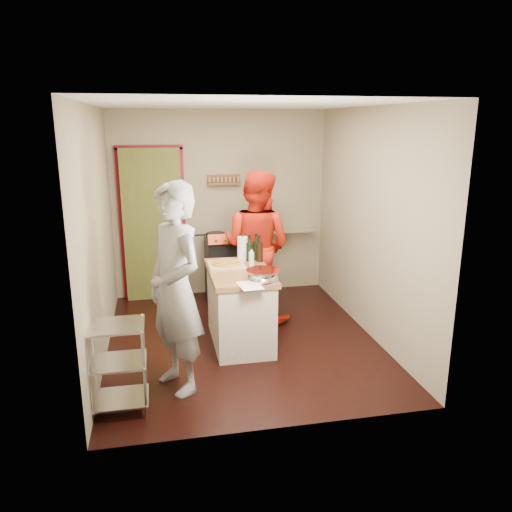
# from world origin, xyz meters

# --- Properties ---
(floor) EXTENTS (3.50, 3.50, 0.00)m
(floor) POSITION_xyz_m (0.00, 0.00, 0.00)
(floor) COLOR black
(floor) RESTS_ON ground
(back_wall) EXTENTS (3.00, 0.44, 2.60)m
(back_wall) POSITION_xyz_m (-0.64, 1.78, 1.13)
(back_wall) COLOR gray
(back_wall) RESTS_ON ground
(left_wall) EXTENTS (0.04, 3.50, 2.60)m
(left_wall) POSITION_xyz_m (-1.50, 0.00, 1.30)
(left_wall) COLOR gray
(left_wall) RESTS_ON ground
(right_wall) EXTENTS (0.04, 3.50, 2.60)m
(right_wall) POSITION_xyz_m (1.50, 0.00, 1.30)
(right_wall) COLOR gray
(right_wall) RESTS_ON ground
(ceiling) EXTENTS (3.00, 3.50, 0.02)m
(ceiling) POSITION_xyz_m (0.00, 0.00, 2.61)
(ceiling) COLOR white
(ceiling) RESTS_ON back_wall
(stove) EXTENTS (0.60, 0.63, 1.00)m
(stove) POSITION_xyz_m (0.05, 1.42, 0.45)
(stove) COLOR black
(stove) RESTS_ON ground
(wire_shelving) EXTENTS (0.48, 0.40, 0.80)m
(wire_shelving) POSITION_xyz_m (-1.28, -1.20, 0.44)
(wire_shelving) COLOR silver
(wire_shelving) RESTS_ON ground
(island) EXTENTS (0.68, 1.28, 1.16)m
(island) POSITION_xyz_m (-0.02, -0.05, 0.46)
(island) COLOR beige
(island) RESTS_ON ground
(person_stripe) EXTENTS (0.74, 0.84, 1.94)m
(person_stripe) POSITION_xyz_m (-0.76, -0.92, 0.97)
(person_stripe) COLOR #B7B8BC
(person_stripe) RESTS_ON ground
(person_red) EXTENTS (1.16, 1.12, 1.88)m
(person_red) POSITION_xyz_m (0.30, 0.65, 0.94)
(person_red) COLOR red
(person_red) RESTS_ON ground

